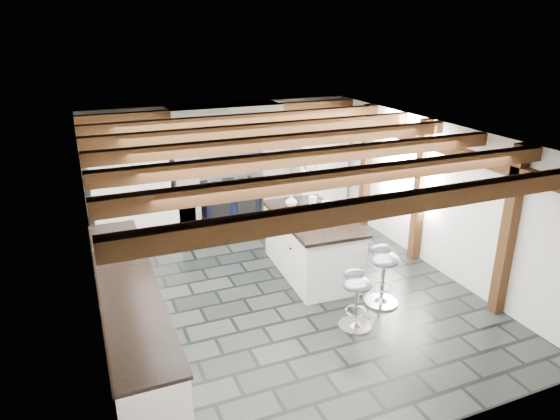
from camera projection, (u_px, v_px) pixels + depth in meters
name	position (u px, v px, depth m)	size (l,w,h in m)	color
ground	(284.00, 290.00, 7.26)	(6.00, 6.00, 0.00)	black
room_shell	(214.00, 197.00, 7.90)	(6.00, 6.03, 6.00)	white
range_cooker	(229.00, 203.00, 9.41)	(1.00, 0.63, 0.99)	black
kitchen_island	(312.00, 244.00, 7.65)	(1.09, 1.94, 1.25)	white
bar_stool_near	(383.00, 268.00, 6.76)	(0.55, 0.55, 0.86)	silver
bar_stool_far	(357.00, 293.00, 6.23)	(0.49, 0.49, 0.79)	silver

